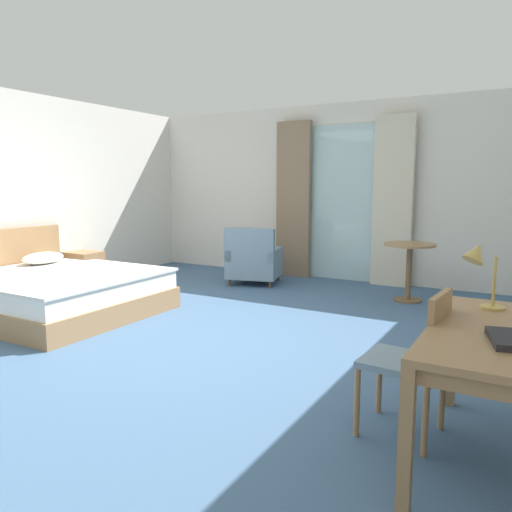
{
  "coord_description": "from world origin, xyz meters",
  "views": [
    {
      "loc": [
        2.86,
        -3.52,
        1.47
      ],
      "look_at": [
        0.49,
        0.6,
        0.77
      ],
      "focal_mm": 34.35,
      "sensor_mm": 36.0,
      "label": 1
    }
  ],
  "objects_px": {
    "closed_book": "(511,340)",
    "round_cafe_table": "(409,259)",
    "bed": "(51,291)",
    "desk_chair": "(416,356)",
    "writing_desk": "(491,346)",
    "desk_lamp": "(480,262)",
    "armchair_by_window": "(254,262)",
    "nightstand": "(83,268)"
  },
  "relations": [
    {
      "from": "closed_book",
      "to": "round_cafe_table",
      "type": "bearing_deg",
      "value": 95.27
    },
    {
      "from": "bed",
      "to": "desk_chair",
      "type": "xyz_separation_m",
      "value": [
        4.25,
        -0.81,
        0.24
      ]
    },
    {
      "from": "writing_desk",
      "to": "closed_book",
      "type": "distance_m",
      "value": 0.26
    },
    {
      "from": "writing_desk",
      "to": "desk_chair",
      "type": "xyz_separation_m",
      "value": [
        -0.39,
        0.1,
        -0.15
      ]
    },
    {
      "from": "bed",
      "to": "closed_book",
      "type": "height_order",
      "value": "bed"
    },
    {
      "from": "desk_lamp",
      "to": "closed_book",
      "type": "distance_m",
      "value": 0.66
    },
    {
      "from": "desk_chair",
      "to": "armchair_by_window",
      "type": "height_order",
      "value": "desk_chair"
    },
    {
      "from": "bed",
      "to": "desk_chair",
      "type": "distance_m",
      "value": 4.33
    },
    {
      "from": "bed",
      "to": "round_cafe_table",
      "type": "xyz_separation_m",
      "value": [
        3.45,
        2.6,
        0.29
      ]
    },
    {
      "from": "writing_desk",
      "to": "round_cafe_table",
      "type": "height_order",
      "value": "writing_desk"
    },
    {
      "from": "closed_book",
      "to": "bed",
      "type": "bearing_deg",
      "value": 152.91
    },
    {
      "from": "bed",
      "to": "desk_lamp",
      "type": "height_order",
      "value": "desk_lamp"
    },
    {
      "from": "bed",
      "to": "closed_book",
      "type": "bearing_deg",
      "value": -13.29
    },
    {
      "from": "writing_desk",
      "to": "armchair_by_window",
      "type": "distance_m",
      "value": 4.89
    },
    {
      "from": "bed",
      "to": "armchair_by_window",
      "type": "height_order",
      "value": "bed"
    },
    {
      "from": "desk_chair",
      "to": "armchair_by_window",
      "type": "xyz_separation_m",
      "value": [
        -3.04,
        3.37,
        -0.16
      ]
    },
    {
      "from": "nightstand",
      "to": "closed_book",
      "type": "height_order",
      "value": "closed_book"
    },
    {
      "from": "desk_chair",
      "to": "round_cafe_table",
      "type": "height_order",
      "value": "desk_chair"
    },
    {
      "from": "round_cafe_table",
      "to": "nightstand",
      "type": "bearing_deg",
      "value": -162.91
    },
    {
      "from": "nightstand",
      "to": "desk_chair",
      "type": "height_order",
      "value": "desk_chair"
    },
    {
      "from": "bed",
      "to": "desk_chair",
      "type": "relative_size",
      "value": 2.53
    },
    {
      "from": "desk_chair",
      "to": "desk_lamp",
      "type": "bearing_deg",
      "value": 42.14
    },
    {
      "from": "desk_chair",
      "to": "round_cafe_table",
      "type": "xyz_separation_m",
      "value": [
        -0.8,
        3.41,
        0.05
      ]
    },
    {
      "from": "writing_desk",
      "to": "desk_chair",
      "type": "bearing_deg",
      "value": 166.01
    },
    {
      "from": "closed_book",
      "to": "armchair_by_window",
      "type": "distance_m",
      "value": 5.11
    },
    {
      "from": "nightstand",
      "to": "bed",
      "type": "bearing_deg",
      "value": -54.07
    },
    {
      "from": "round_cafe_table",
      "to": "bed",
      "type": "bearing_deg",
      "value": -142.94
    },
    {
      "from": "armchair_by_window",
      "to": "desk_lamp",
      "type": "bearing_deg",
      "value": -43.26
    },
    {
      "from": "desk_lamp",
      "to": "armchair_by_window",
      "type": "bearing_deg",
      "value": 136.74
    },
    {
      "from": "bed",
      "to": "round_cafe_table",
      "type": "height_order",
      "value": "bed"
    },
    {
      "from": "desk_lamp",
      "to": "round_cafe_table",
      "type": "height_order",
      "value": "desk_lamp"
    },
    {
      "from": "nightstand",
      "to": "desk_chair",
      "type": "xyz_separation_m",
      "value": [
        5.16,
        -2.07,
        0.25
      ]
    },
    {
      "from": "bed",
      "to": "writing_desk",
      "type": "xyz_separation_m",
      "value": [
        4.64,
        -0.91,
        0.4
      ]
    },
    {
      "from": "desk_lamp",
      "to": "desk_chair",
      "type": "bearing_deg",
      "value": -137.86
    },
    {
      "from": "writing_desk",
      "to": "round_cafe_table",
      "type": "xyz_separation_m",
      "value": [
        -1.19,
        3.51,
        -0.11
      ]
    },
    {
      "from": "desk_chair",
      "to": "desk_lamp",
      "type": "distance_m",
      "value": 0.65
    },
    {
      "from": "desk_lamp",
      "to": "bed",
      "type": "bearing_deg",
      "value": 173.01
    },
    {
      "from": "closed_book",
      "to": "round_cafe_table",
      "type": "xyz_separation_m",
      "value": [
        -1.29,
        3.72,
        -0.22
      ]
    },
    {
      "from": "round_cafe_table",
      "to": "desk_chair",
      "type": "bearing_deg",
      "value": -76.78
    },
    {
      "from": "nightstand",
      "to": "round_cafe_table",
      "type": "bearing_deg",
      "value": 17.09
    },
    {
      "from": "desk_lamp",
      "to": "armchair_by_window",
      "type": "distance_m",
      "value": 4.6
    },
    {
      "from": "bed",
      "to": "writing_desk",
      "type": "bearing_deg",
      "value": -11.04
    }
  ]
}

